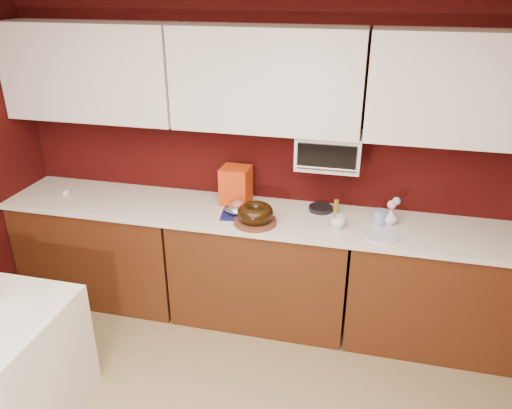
{
  "coord_description": "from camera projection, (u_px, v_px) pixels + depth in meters",
  "views": [
    {
      "loc": [
        0.74,
        -1.28,
        2.49
      ],
      "look_at": [
        -0.02,
        1.84,
        1.02
      ],
      "focal_mm": 35.0,
      "sensor_mm": 36.0,
      "label": 1
    }
  ],
  "objects": [
    {
      "name": "coffee_mug",
      "position": [
        338.0,
        221.0,
        3.45
      ],
      "size": [
        0.12,
        0.12,
        0.1
      ],
      "primitive_type": "imported",
      "rotation": [
        0.0,
        0.0,
        0.53
      ],
      "color": "silver",
      "rests_on": "countertop"
    },
    {
      "name": "flower_blue",
      "position": [
        397.0,
        201.0,
        3.46
      ],
      "size": [
        0.06,
        0.06,
        0.06
      ],
      "primitive_type": "sphere",
      "color": "#8BA7DE",
      "rests_on": "flower_vase"
    },
    {
      "name": "countertop",
      "position": [
        261.0,
        216.0,
        3.67
      ],
      "size": [
        4.0,
        0.62,
        0.04
      ],
      "primitive_type": "cube",
      "color": "silver",
      "rests_on": "base_cabinet_center"
    },
    {
      "name": "foil_ham_nest",
      "position": [
        239.0,
        208.0,
        3.62
      ],
      "size": [
        0.26,
        0.24,
        0.08
      ],
      "primitive_type": "ellipsoid",
      "rotation": [
        0.0,
        0.0,
        0.34
      ],
      "color": "white",
      "rests_on": "navy_towel"
    },
    {
      "name": "wall_back",
      "position": [
        271.0,
        155.0,
        3.79
      ],
      "size": [
        4.0,
        0.02,
        2.5
      ],
      "primitive_type": "cube",
      "color": "#340807",
      "rests_on": "floor"
    },
    {
      "name": "bundt_cake",
      "position": [
        255.0,
        213.0,
        3.49
      ],
      "size": [
        0.26,
        0.26,
        0.1
      ],
      "primitive_type": "torus",
      "rotation": [
        0.0,
        0.0,
        -0.02
      ],
      "color": "black",
      "rests_on": "cake_base"
    },
    {
      "name": "dark_pan",
      "position": [
        321.0,
        208.0,
        3.72
      ],
      "size": [
        0.19,
        0.19,
        0.03
      ],
      "primitive_type": "cylinder",
      "rotation": [
        0.0,
        0.0,
        -0.08
      ],
      "color": "black",
      "rests_on": "countertop"
    },
    {
      "name": "flower_vase",
      "position": [
        390.0,
        216.0,
        3.5
      ],
      "size": [
        0.09,
        0.09,
        0.13
      ],
      "primitive_type": "imported",
      "rotation": [
        0.0,
        0.0,
        0.05
      ],
      "color": "silver",
      "rests_on": "countertop"
    },
    {
      "name": "base_cabinet_right",
      "position": [
        442.0,
        292.0,
        3.58
      ],
      "size": [
        1.31,
        0.58,
        0.86
      ],
      "primitive_type": "cube",
      "color": "#4B230F",
      "rests_on": "floor"
    },
    {
      "name": "amber_bottle",
      "position": [
        336.0,
        206.0,
        3.66
      ],
      "size": [
        0.04,
        0.04,
        0.1
      ],
      "primitive_type": "cylinder",
      "rotation": [
        0.0,
        0.0,
        0.32
      ],
      "color": "#7D6316",
      "rests_on": "countertop"
    },
    {
      "name": "egg_right",
      "position": [
        65.0,
        194.0,
        3.96
      ],
      "size": [
        0.07,
        0.06,
        0.04
      ],
      "primitive_type": "ellipsoid",
      "rotation": [
        0.0,
        0.0,
        0.39
      ],
      "color": "silver",
      "rests_on": "countertop"
    },
    {
      "name": "flower_pink",
      "position": [
        392.0,
        205.0,
        3.46
      ],
      "size": [
        0.06,
        0.06,
        0.06
      ],
      "primitive_type": "sphere",
      "color": "pink",
      "rests_on": "flower_vase"
    },
    {
      "name": "navy_towel",
      "position": [
        239.0,
        214.0,
        3.64
      ],
      "size": [
        0.27,
        0.24,
        0.02
      ],
      "primitive_type": "cube",
      "rotation": [
        0.0,
        0.0,
        0.13
      ],
      "color": "#14154C",
      "rests_on": "countertop"
    },
    {
      "name": "pandoro_box",
      "position": [
        236.0,
        185.0,
        3.79
      ],
      "size": [
        0.22,
        0.21,
        0.29
      ],
      "primitive_type": "cube",
      "rotation": [
        0.0,
        0.0,
        -0.06
      ],
      "color": "#AF1A0B",
      "rests_on": "countertop"
    },
    {
      "name": "upper_cabinet_left",
      "position": [
        91.0,
        72.0,
        3.68
      ],
      "size": [
        1.31,
        0.33,
        0.7
      ],
      "primitive_type": "cube",
      "color": "white",
      "rests_on": "wall_back"
    },
    {
      "name": "base_cabinet_left",
      "position": [
        105.0,
        249.0,
        4.15
      ],
      "size": [
        1.31,
        0.58,
        0.86
      ],
      "primitive_type": "cube",
      "color": "#4B230F",
      "rests_on": "floor"
    },
    {
      "name": "base_cabinet_center",
      "position": [
        261.0,
        269.0,
        3.86
      ],
      "size": [
        1.31,
        0.58,
        0.86
      ],
      "primitive_type": "cube",
      "color": "#4B230F",
      "rests_on": "floor"
    },
    {
      "name": "upper_cabinet_center",
      "position": [
        267.0,
        80.0,
        3.4
      ],
      "size": [
        1.31,
        0.33,
        0.7
      ],
      "primitive_type": "cube",
      "color": "white",
      "rests_on": "wall_back"
    },
    {
      "name": "toaster_oven",
      "position": [
        329.0,
        150.0,
        3.52
      ],
      "size": [
        0.45,
        0.3,
        0.25
      ],
      "primitive_type": "cube",
      "color": "white",
      "rests_on": "upper_cabinet_center"
    },
    {
      "name": "toaster_oven_handle",
      "position": [
        326.0,
        169.0,
        3.39
      ],
      "size": [
        0.42,
        0.02,
        0.02
      ],
      "primitive_type": "cylinder",
      "rotation": [
        0.0,
        1.57,
        0.0
      ],
      "color": "silver",
      "rests_on": "toaster_oven"
    },
    {
      "name": "toaster_oven_door",
      "position": [
        327.0,
        157.0,
        3.38
      ],
      "size": [
        0.4,
        0.02,
        0.18
      ],
      "primitive_type": "cube",
      "color": "black",
      "rests_on": "toaster_oven"
    },
    {
      "name": "cake_base",
      "position": [
        255.0,
        222.0,
        3.52
      ],
      "size": [
        0.34,
        0.34,
        0.03
      ],
      "primitive_type": "cylinder",
      "rotation": [
        0.0,
        0.0,
        -0.16
      ],
      "color": "brown",
      "rests_on": "countertop"
    },
    {
      "name": "china_plate",
      "position": [
        382.0,
        236.0,
        3.34
      ],
      "size": [
        0.24,
        0.24,
        0.01
      ],
      "primitive_type": "cylinder",
      "rotation": [
        0.0,
        0.0,
        -0.04
      ],
      "color": "silver",
      "rests_on": "countertop"
    },
    {
      "name": "blue_jar",
      "position": [
        380.0,
        217.0,
        3.5
      ],
      "size": [
        0.11,
        0.11,
        0.1
      ],
      "primitive_type": "cylinder",
      "rotation": [
        0.0,
        0.0,
        0.31
      ],
      "color": "#1C389C",
      "rests_on": "countertop"
    },
    {
      "name": "egg_left",
      "position": [
        67.0,
        192.0,
        3.98
      ],
      "size": [
        0.06,
        0.05,
        0.04
      ],
      "primitive_type": "ellipsoid",
      "rotation": [
        0.0,
        0.0,
        -0.13
      ],
      "color": "white",
      "rests_on": "countertop"
    },
    {
      "name": "roasted_ham",
      "position": [
        239.0,
        205.0,
        3.61
      ],
      "size": [
        0.13,
        0.12,
        0.07
      ],
      "primitive_type": "ellipsoid",
      "rotation": [
        0.0,
        0.0,
        0.23
      ],
      "color": "#A16449",
      "rests_on": "foil_ham_nest"
    },
    {
      "name": "upper_cabinet_right",
      "position": [
        475.0,
        89.0,
        3.11
      ],
      "size": [
        1.31,
        0.33,
        0.7
      ],
      "primitive_type": "cube",
      "color": "white",
      "rests_on": "wall_back"
    }
  ]
}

